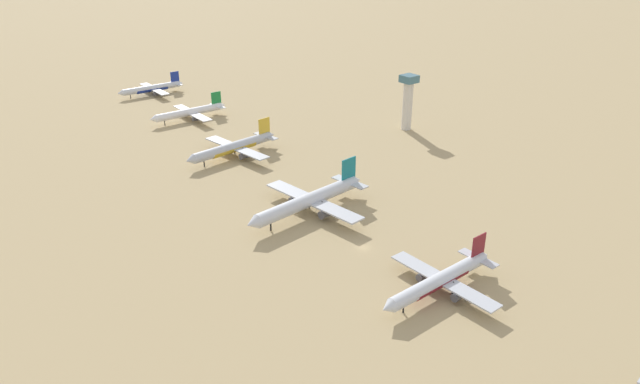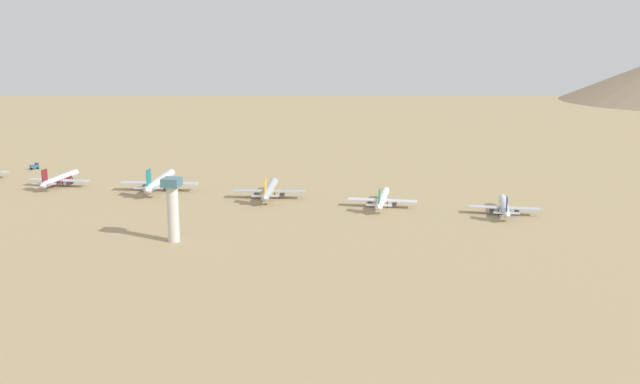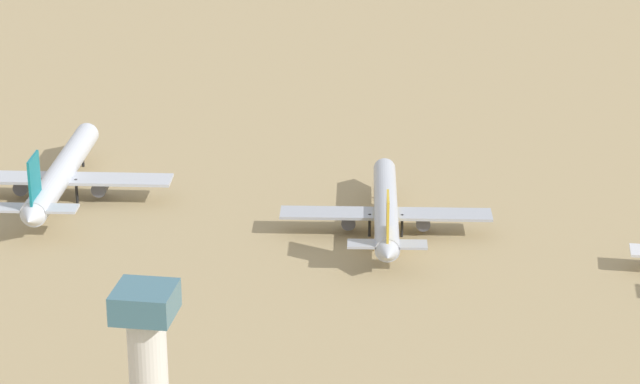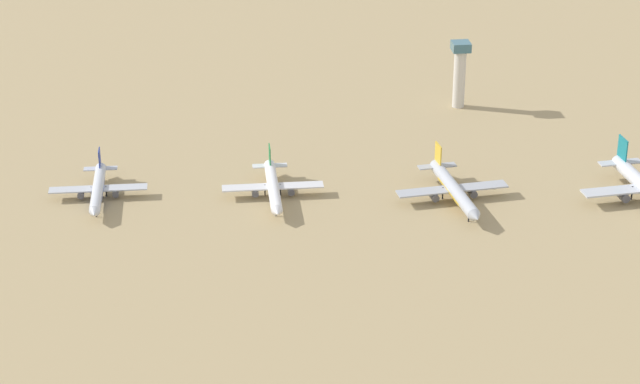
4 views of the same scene
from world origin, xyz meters
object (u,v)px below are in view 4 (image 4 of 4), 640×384
object	(u,v)px
parked_jet_0	(98,189)
control_tower	(460,71)
parked_jet_2	(454,189)
parked_jet_1	(273,186)

from	to	relation	value
parked_jet_0	control_tower	world-z (taller)	control_tower
parked_jet_0	parked_jet_2	distance (m)	120.86
parked_jet_0	parked_jet_1	size ratio (longest dim) A/B	0.96
parked_jet_1	control_tower	distance (m)	112.26
parked_jet_1	parked_jet_2	world-z (taller)	parked_jet_2
parked_jet_1	parked_jet_2	size ratio (longest dim) A/B	0.90
parked_jet_1	parked_jet_2	bearing A→B (deg)	80.75
parked_jet_0	control_tower	xyz separation A→B (m)	(-71.78, 140.22, 11.34)
parked_jet_0	control_tower	size ratio (longest dim) A/B	1.51
parked_jet_2	control_tower	xyz separation A→B (m)	(-86.88, 20.31, 10.71)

